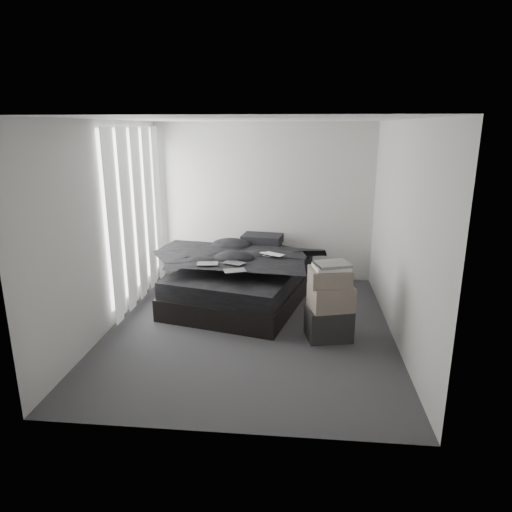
# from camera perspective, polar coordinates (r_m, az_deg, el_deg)

# --- Properties ---
(floor) EXTENTS (3.60, 4.20, 0.01)m
(floor) POSITION_cam_1_polar(r_m,az_deg,el_deg) (5.98, -0.76, -9.04)
(floor) COLOR #363538
(floor) RESTS_ON ground
(ceiling) EXTENTS (3.60, 4.20, 0.01)m
(ceiling) POSITION_cam_1_polar(r_m,az_deg,el_deg) (5.42, -0.87, 16.74)
(ceiling) COLOR white
(ceiling) RESTS_ON ground
(wall_back) EXTENTS (3.60, 0.01, 2.60)m
(wall_back) POSITION_cam_1_polar(r_m,az_deg,el_deg) (7.61, 0.97, 6.66)
(wall_back) COLOR beige
(wall_back) RESTS_ON ground
(wall_front) EXTENTS (3.60, 0.01, 2.60)m
(wall_front) POSITION_cam_1_polar(r_m,az_deg,el_deg) (3.56, -4.60, -4.19)
(wall_front) COLOR beige
(wall_front) RESTS_ON ground
(wall_left) EXTENTS (0.01, 4.20, 2.60)m
(wall_left) POSITION_cam_1_polar(r_m,az_deg,el_deg) (6.03, -18.11, 3.42)
(wall_left) COLOR beige
(wall_left) RESTS_ON ground
(wall_right) EXTENTS (0.01, 4.20, 2.60)m
(wall_right) POSITION_cam_1_polar(r_m,az_deg,el_deg) (5.65, 17.66, 2.67)
(wall_right) COLOR beige
(wall_right) RESTS_ON ground
(window_left) EXTENTS (0.02, 2.00, 2.30)m
(window_left) POSITION_cam_1_polar(r_m,az_deg,el_deg) (6.83, -15.02, 5.48)
(window_left) COLOR white
(window_left) RESTS_ON wall_left
(curtain_left) EXTENTS (0.06, 2.12, 2.48)m
(curtain_left) POSITION_cam_1_polar(r_m,az_deg,el_deg) (6.82, -14.59, 4.91)
(curtain_left) COLOR white
(curtain_left) RESTS_ON wall_left
(bed) EXTENTS (2.18, 2.57, 0.30)m
(bed) POSITION_cam_1_polar(r_m,az_deg,el_deg) (6.83, -1.72, -4.42)
(bed) COLOR black
(bed) RESTS_ON floor
(mattress) EXTENTS (2.10, 2.49, 0.24)m
(mattress) POSITION_cam_1_polar(r_m,az_deg,el_deg) (6.74, -1.74, -2.26)
(mattress) COLOR black
(mattress) RESTS_ON bed
(duvet) EXTENTS (2.06, 2.25, 0.26)m
(duvet) POSITION_cam_1_polar(r_m,az_deg,el_deg) (6.62, -1.93, -0.35)
(duvet) COLOR black
(duvet) RESTS_ON mattress
(pillow_lower) EXTENTS (0.76, 0.60, 0.15)m
(pillow_lower) POSITION_cam_1_polar(r_m,az_deg,el_deg) (7.48, 0.28, 1.14)
(pillow_lower) COLOR black
(pillow_lower) RESTS_ON mattress
(pillow_upper) EXTENTS (0.68, 0.52, 0.14)m
(pillow_upper) POSITION_cam_1_polar(r_m,az_deg,el_deg) (7.40, 0.78, 2.14)
(pillow_upper) COLOR black
(pillow_upper) RESTS_ON pillow_lower
(laptop) EXTENTS (0.42, 0.38, 0.03)m
(laptop) POSITION_cam_1_polar(r_m,az_deg,el_deg) (6.54, 1.76, 0.77)
(laptop) COLOR silver
(laptop) RESTS_ON duvet
(comic_a) EXTENTS (0.30, 0.22, 0.01)m
(comic_a) POSITION_cam_1_polar(r_m,az_deg,el_deg) (6.21, -6.10, -0.24)
(comic_a) COLOR black
(comic_a) RESTS_ON duvet
(comic_b) EXTENTS (0.33, 0.29, 0.01)m
(comic_b) POSITION_cam_1_polar(r_m,az_deg,el_deg) (6.22, -2.76, -0.07)
(comic_b) COLOR black
(comic_b) RESTS_ON duvet
(comic_c) EXTENTS (0.33, 0.27, 0.01)m
(comic_c) POSITION_cam_1_polar(r_m,az_deg,el_deg) (5.88, -2.70, -0.96)
(comic_c) COLOR black
(comic_c) RESTS_ON duvet
(side_stand) EXTENTS (0.35, 0.35, 0.64)m
(side_stand) POSITION_cam_1_polar(r_m,az_deg,el_deg) (7.46, -6.92, -1.38)
(side_stand) COLOR black
(side_stand) RESTS_ON floor
(papers) EXTENTS (0.28, 0.23, 0.01)m
(papers) POSITION_cam_1_polar(r_m,az_deg,el_deg) (7.36, -6.95, 1.01)
(papers) COLOR white
(papers) RESTS_ON side_stand
(floor_books) EXTENTS (0.16, 0.19, 0.12)m
(floor_books) POSITION_cam_1_polar(r_m,az_deg,el_deg) (7.03, -7.25, -4.75)
(floor_books) COLOR black
(floor_books) RESTS_ON floor
(box_lower) EXTENTS (0.60, 0.52, 0.39)m
(box_lower) POSITION_cam_1_polar(r_m,az_deg,el_deg) (5.72, 9.05, -8.28)
(box_lower) COLOR black
(box_lower) RESTS_ON floor
(box_mid) EXTENTS (0.58, 0.51, 0.30)m
(box_mid) POSITION_cam_1_polar(r_m,az_deg,el_deg) (5.59, 9.35, -5.09)
(box_mid) COLOR #6D6156
(box_mid) RESTS_ON box_lower
(box_upper) EXTENTS (0.53, 0.45, 0.21)m
(box_upper) POSITION_cam_1_polar(r_m,az_deg,el_deg) (5.51, 9.21, -2.60)
(box_upper) COLOR #6D6156
(box_upper) RESTS_ON box_mid
(art_book_white) EXTENTS (0.46, 0.40, 0.04)m
(art_book_white) POSITION_cam_1_polar(r_m,az_deg,el_deg) (5.47, 9.38, -1.36)
(art_book_white) COLOR silver
(art_book_white) RESTS_ON box_upper
(art_book_snake) EXTENTS (0.47, 0.42, 0.04)m
(art_book_snake) POSITION_cam_1_polar(r_m,az_deg,el_deg) (5.45, 9.55, -1.01)
(art_book_snake) COLOR silver
(art_book_snake) RESTS_ON art_book_white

